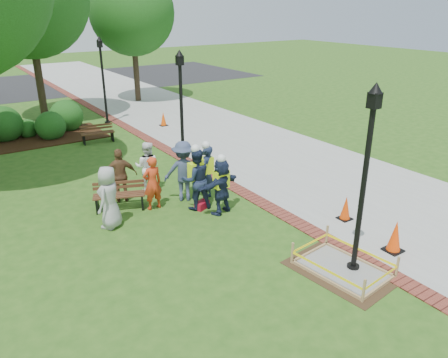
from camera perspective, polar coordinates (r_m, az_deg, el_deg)
ground at (r=11.79m, az=1.25°, el=-6.83°), size 100.00×100.00×0.00m
sidewalk at (r=22.19m, az=-3.09°, el=7.06°), size 6.00×60.00×0.02m
brick_edging at (r=20.78m, az=-10.82°, el=5.68°), size 0.50×60.00×0.03m
mulch_bed at (r=21.41m, az=-24.76°, el=4.53°), size 7.00×3.00×0.05m
parking_lot at (r=36.38m, az=-24.54°, el=10.97°), size 36.00×12.00×0.01m
wet_concrete_pad at (r=10.42m, az=15.29°, el=-10.37°), size 1.95×2.48×0.55m
bench_near at (r=13.26m, az=-13.45°, el=-2.83°), size 1.57×1.00×0.81m
bench_far at (r=20.05m, az=-16.12°, el=5.30°), size 1.47×0.67×0.76m
cone_front at (r=11.47m, az=21.43°, el=-7.06°), size 0.42×0.42×0.84m
cone_back at (r=12.71m, az=15.60°, el=-3.74°), size 0.36×0.36×0.71m
cone_far at (r=22.15m, az=-7.92°, el=7.75°), size 0.36×0.36×0.72m
toolbox at (r=13.01m, az=-2.91°, el=-3.42°), size 0.51×0.39×0.22m
lamp_near at (r=9.60m, az=18.03°, el=1.41°), size 0.28×0.28×4.26m
lamp_mid at (r=15.59m, az=-5.61°, el=9.98°), size 0.28×0.28×4.26m
lamp_far at (r=22.85m, az=-15.56°, el=13.07°), size 0.28×0.28×4.26m
tree_right at (r=28.01m, az=-11.93°, el=20.49°), size 4.99×4.99×7.72m
shrub_b at (r=22.01m, az=-26.54°, el=4.61°), size 1.64×1.64×1.64m
shrub_c at (r=21.42m, az=-21.50°, el=4.98°), size 1.33×1.33×1.33m
shrub_d at (r=22.66m, az=-19.68°, el=6.09°), size 1.57×1.57×1.57m
shrub_e at (r=22.08m, az=-24.10°, el=5.07°), size 0.89×0.89×0.89m
casual_person_a at (r=12.05m, az=-14.78°, el=-2.34°), size 0.65×0.64×1.73m
casual_person_b at (r=12.89m, az=-9.34°, el=-0.56°), size 0.53×0.35×1.62m
casual_person_c at (r=14.15m, az=-9.97°, el=1.55°), size 0.63×0.60×1.66m
casual_person_d at (r=13.58m, az=-13.34°, el=0.44°), size 0.61×0.48×1.68m
casual_person_e at (r=13.33m, az=-5.27°, el=1.02°), size 0.71×0.64×1.88m
hivis_worker_a at (r=12.43m, az=-0.35°, el=-0.68°), size 0.59×0.44×1.79m
hivis_worker_b at (r=13.34m, az=-2.35°, el=1.07°), size 0.65×0.62×1.88m
hivis_worker_c at (r=12.70m, az=-3.68°, el=0.18°), size 0.65×0.48×1.98m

